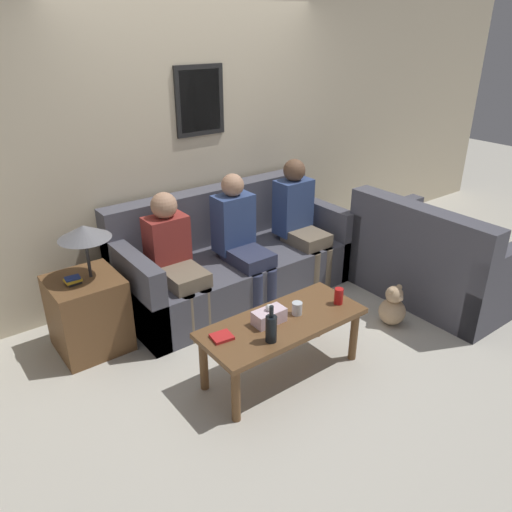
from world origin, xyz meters
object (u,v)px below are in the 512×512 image
Objects in this scene: person_middle at (241,237)px; person_right at (300,218)px; drinking_glass at (297,308)px; person_left at (175,256)px; couch_main at (232,261)px; wine_bottle at (271,328)px; couch_side at (434,265)px; coffee_table at (283,328)px; teddy_bear at (393,307)px.

person_right is at bearing 0.30° from person_middle.
person_left reaches higher than drinking_glass.
couch_main is 1.27m from drinking_glass.
person_middle is (0.61, 1.18, 0.07)m from wine_bottle.
person_left is 0.64m from person_middle.
couch_side is 1.85m from coffee_table.
person_left reaches higher than wine_bottle.
person_middle is at bearing 69.62° from coffee_table.
wine_bottle is at bearing 95.19° from couch_side.
wine_bottle is at bearing -117.11° from person_middle.
wine_bottle is at bearing -88.61° from person_left.
person_right is (0.66, -0.19, 0.33)m from couch_main.
person_middle is 3.29× the size of teddy_bear.
person_right is at bearing -16.02° from couch_main.
person_right is at bearing 44.15° from coffee_table.
couch_side is 2.09m from wine_bottle.
wine_bottle is (-0.22, -0.14, 0.16)m from coffee_table.
person_middle is 0.69m from person_right.
couch_main reaches higher than coffee_table.
drinking_glass reaches higher than coffee_table.
couch_main is 8.17× the size of wine_bottle.
couch_side is (1.43, -1.19, 0.00)m from couch_main.
person_middle is at bearing 76.27° from drinking_glass.
coffee_table is 1.03× the size of person_middle.
teddy_bear is at bearing -59.58° from couch_main.
person_middle reaches higher than wine_bottle.
couch_main is 6.04× the size of teddy_bear.
wine_bottle reaches higher than coffee_table.
coffee_table is 1.07× the size of person_left.
wine_bottle is 0.22× the size of person_middle.
drinking_glass is 1.14m from person_left.
person_left is at bearing 178.70° from person_right.
person_middle is (-1.46, 1.00, 0.31)m from couch_side.
couch_main is at bearing 82.04° from person_middle.
wine_bottle is 0.24× the size of person_left.
person_left is at bearing 63.82° from couch_side.
couch_side is 1.79m from person_middle.
person_left is (-0.66, -0.16, 0.29)m from couch_main.
couch_main is at bearing 120.42° from teddy_bear.
couch_side reaches higher than teddy_bear.
teddy_bear is at bearing -2.61° from coffee_table.
person_middle is at bearing 55.68° from couch_side.
person_left is at bearing 103.07° from coffee_table.
person_middle is at bearing 62.89° from wine_bottle.
drinking_glass is 1.09m from teddy_bear.
couch_side is 5.34× the size of wine_bottle.
person_right reaches higher than coffee_table.
person_left is 3.15× the size of teddy_bear.
wine_bottle is 1.76m from person_right.
couch_main is 1.30m from coffee_table.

